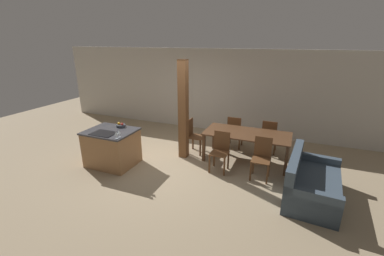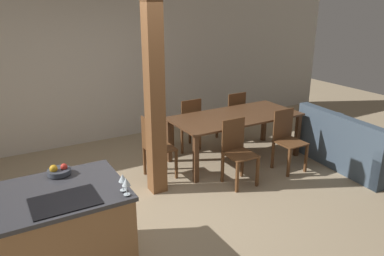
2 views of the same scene
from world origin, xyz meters
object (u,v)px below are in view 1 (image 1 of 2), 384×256
object	(u,v)px
kitchen_island	(112,147)
fruit_bowl	(121,125)
dining_chair_far_right	(269,136)
dining_chair_head_end	(194,135)
couch	(311,184)
dining_chair_near_right	(262,157)
timber_post	(183,111)
dining_chair_far_left	(235,131)
wine_glass_near	(116,133)
wine_glass_middle	(119,132)
dining_table	(247,136)
dining_chair_near_left	(220,151)

from	to	relation	value
kitchen_island	fruit_bowl	bearing A→B (deg)	78.55
kitchen_island	dining_chair_far_right	distance (m)	4.11
dining_chair_head_end	couch	world-z (taller)	dining_chair_head_end
kitchen_island	dining_chair_near_right	world-z (taller)	dining_chair_near_right
dining_chair_head_end	timber_post	bearing A→B (deg)	158.41
kitchen_island	couch	bearing A→B (deg)	3.87
dining_chair_far_left	timber_post	bearing A→B (deg)	44.57
wine_glass_near	dining_chair_far_left	size ratio (longest dim) A/B	0.17
fruit_bowl	dining_chair_far_right	size ratio (longest dim) A/B	0.24
wine_glass_middle	dining_chair_far_left	world-z (taller)	wine_glass_middle
dining_table	dining_chair_far_left	size ratio (longest dim) A/B	2.26
dining_chair_head_end	kitchen_island	bearing A→B (deg)	132.18
fruit_bowl	dining_chair_head_end	distance (m)	1.95
dining_table	dining_chair_head_end	size ratio (longest dim) A/B	2.26
wine_glass_middle	dining_chair_far_right	bearing A→B (deg)	39.41
fruit_bowl	dining_table	world-z (taller)	fruit_bowl
wine_glass_near	dining_table	distance (m)	3.14
dining_chair_far_left	couch	world-z (taller)	dining_chair_far_left
wine_glass_middle	dining_chair_head_end	world-z (taller)	wine_glass_middle
dining_table	dining_chair_near_left	size ratio (longest dim) A/B	2.26
dining_chair_far_left	dining_chair_far_right	distance (m)	0.95
kitchen_island	dining_chair_near_left	xyz separation A→B (m)	(2.55, 0.73, 0.05)
wine_glass_middle	dining_chair_near_left	world-z (taller)	wine_glass_middle
dining_chair_head_end	couch	size ratio (longest dim) A/B	0.53
dining_chair_near_left	timber_post	xyz separation A→B (m)	(-1.10, 0.35, 0.77)
dining_chair_near_left	dining_chair_head_end	xyz separation A→B (m)	(-0.95, 0.72, 0.00)
timber_post	wine_glass_middle	bearing A→B (deg)	-124.54
dining_chair_near_right	dining_chair_far_right	xyz separation A→B (m)	(0.00, 1.43, 0.00)
wine_glass_middle	dining_chair_head_end	bearing A→B (deg)	57.91
dining_chair_near_right	dining_chair_far_right	distance (m)	1.43
dining_chair_far_right	dining_chair_head_end	world-z (taller)	same
wine_glass_near	couch	world-z (taller)	wine_glass_near
fruit_bowl	dining_chair_near_left	world-z (taller)	fruit_bowl
dining_chair_head_end	dining_chair_near_left	bearing A→B (deg)	-126.92
fruit_bowl	timber_post	bearing A→B (deg)	28.58
kitchen_island	wine_glass_middle	distance (m)	0.82
dining_chair_far_right	fruit_bowl	bearing A→B (deg)	28.15
kitchen_island	dining_chair_head_end	xyz separation A→B (m)	(1.60, 1.45, 0.05)
kitchen_island	fruit_bowl	world-z (taller)	fruit_bowl
kitchen_island	dining_table	xyz separation A→B (m)	(3.03, 1.45, 0.22)
dining_chair_near_left	dining_chair_far_right	xyz separation A→B (m)	(0.95, 1.43, 0.00)
dining_table	dining_chair_far_left	xyz separation A→B (m)	(-0.47, 0.72, -0.18)
dining_chair_near_left	timber_post	world-z (taller)	timber_post
kitchen_island	wine_glass_middle	xyz separation A→B (m)	(0.50, -0.30, 0.57)
dining_chair_near_right	timber_post	world-z (taller)	timber_post
wine_glass_near	dining_table	size ratio (longest dim) A/B	0.08
wine_glass_middle	dining_chair_near_right	xyz separation A→B (m)	(3.00, 1.03, -0.53)
dining_table	dining_chair_head_end	xyz separation A→B (m)	(-1.43, 0.00, -0.18)
dining_chair_near_right	dining_chair_far_left	bearing A→B (deg)	123.49
wine_glass_middle	dining_chair_near_right	bearing A→B (deg)	18.96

